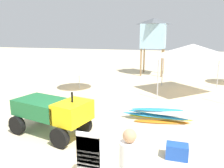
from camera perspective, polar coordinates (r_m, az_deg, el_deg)
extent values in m
plane|color=beige|center=(5.79, -7.72, -20.27)|extent=(80.00, 80.00, 0.00)
cube|color=#1E6B38|center=(7.49, -17.19, -5.70)|extent=(2.00, 1.48, 0.50)
cube|color=yellow|center=(6.68, -10.05, -7.09)|extent=(1.03, 1.25, 0.60)
cylinder|color=black|center=(6.55, -10.20, -3.38)|extent=(0.07, 0.07, 0.30)
cylinder|color=black|center=(7.33, -7.41, -10.21)|extent=(0.63, 0.31, 0.60)
cylinder|color=black|center=(6.57, -13.31, -13.29)|extent=(0.63, 0.31, 0.60)
cylinder|color=black|center=(8.47, -17.30, -7.49)|extent=(0.63, 0.31, 0.60)
cylinder|color=black|center=(7.82, -23.21, -9.68)|extent=(0.63, 0.31, 0.60)
cube|color=silver|center=(4.98, -5.04, -20.19)|extent=(0.48, 0.48, 0.04)
cube|color=silver|center=(4.70, -6.13, -19.51)|extent=(0.48, 0.04, 0.40)
cube|color=silver|center=(4.93, -5.06, -19.31)|extent=(0.48, 0.48, 0.04)
cube|color=silver|center=(4.66, -6.15, -18.57)|extent=(0.48, 0.04, 0.40)
cube|color=silver|center=(4.89, -5.08, -18.41)|extent=(0.48, 0.48, 0.04)
cube|color=silver|center=(4.61, -6.18, -17.61)|extent=(0.48, 0.04, 0.40)
cube|color=silver|center=(4.84, -5.10, -17.50)|extent=(0.48, 0.48, 0.04)
cube|color=silver|center=(4.57, -6.21, -16.64)|extent=(0.48, 0.04, 0.40)
cube|color=silver|center=(4.80, -5.13, -16.57)|extent=(0.48, 0.48, 0.04)
cube|color=silver|center=(4.52, -6.24, -15.64)|extent=(0.48, 0.04, 0.40)
cube|color=silver|center=(4.75, -5.15, -15.63)|extent=(0.48, 0.48, 0.04)
cube|color=silver|center=(4.48, -6.27, -14.63)|extent=(0.48, 0.04, 0.40)
cylinder|color=silver|center=(5.34, -6.35, -20.69)|extent=(0.04, 0.04, 0.42)
ellipsoid|color=orange|center=(8.34, 12.55, -9.44)|extent=(2.00, 0.64, 0.08)
ellipsoid|color=yellow|center=(8.48, 12.20, -8.46)|extent=(2.34, 0.33, 0.08)
ellipsoid|color=#268CCC|center=(8.38, 10.90, -8.08)|extent=(2.43, 0.38, 0.08)
ellipsoid|color=#268CCC|center=(8.44, 10.98, -7.36)|extent=(2.07, 0.36, 0.08)
ellipsoid|color=white|center=(8.25, 12.70, -7.32)|extent=(2.07, 0.41, 0.08)
ellipsoid|color=#268CCC|center=(8.34, 11.53, -6.47)|extent=(1.93, 0.67, 0.08)
cylinder|color=white|center=(3.81, 4.41, -19.03)|extent=(0.32, 0.32, 0.65)
sphere|color=tan|center=(3.60, 4.53, -13.13)|extent=(0.22, 0.22, 0.22)
cylinder|color=#B2B2B7|center=(11.00, 11.70, 1.09)|extent=(0.05, 0.05, 1.95)
cylinder|color=#B2B2B7|center=(14.11, 12.83, 3.56)|extent=(0.05, 0.05, 1.95)
cylinder|color=#B2B2B7|center=(14.27, 25.61, 2.73)|extent=(0.05, 0.05, 1.95)
pyramid|color=silver|center=(12.39, 20.01, 8.05)|extent=(3.16, 3.16, 0.70)
cylinder|color=olive|center=(17.06, 7.44, 5.52)|extent=(0.12, 0.12, 2.07)
cylinder|color=olive|center=(16.88, 12.70, 5.24)|extent=(0.12, 0.12, 2.07)
cylinder|color=olive|center=(18.59, 8.22, 6.08)|extent=(0.12, 0.12, 2.07)
cylinder|color=olive|center=(18.43, 13.04, 5.83)|extent=(0.12, 0.12, 2.07)
cube|color=#A3CFE5|center=(17.60, 10.61, 11.95)|extent=(1.80, 1.80, 1.80)
pyramid|color=#4C5156|center=(17.62, 10.76, 15.61)|extent=(1.98, 1.98, 0.45)
cylinder|color=beige|center=(13.00, -8.46, 2.52)|extent=(0.04, 0.04, 1.74)
cone|color=white|center=(12.92, -8.54, 4.72)|extent=(2.08, 2.08, 0.73)
cube|color=blue|center=(6.20, 16.34, -16.25)|extent=(0.56, 0.36, 0.39)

